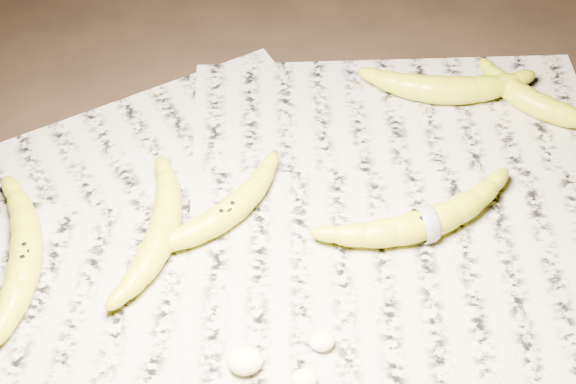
{
  "coord_description": "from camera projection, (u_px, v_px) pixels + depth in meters",
  "views": [
    {
      "loc": [
        -0.09,
        -0.56,
        0.79
      ],
      "look_at": [
        -0.02,
        0.05,
        0.05
      ],
      "focal_mm": 50.0,
      "sensor_mm": 36.0,
      "label": 1
    }
  ],
  "objects": [
    {
      "name": "newspaper_patch",
      "position": [
        287.0,
        250.0,
        0.96
      ],
      "size": [
        0.9,
        0.7,
        0.01
      ],
      "primitive_type": "cube",
      "color": "#A39D8C",
      "rests_on": "ground"
    },
    {
      "name": "banana_left_b",
      "position": [
        162.0,
        230.0,
        0.95
      ],
      "size": [
        0.11,
        0.2,
        0.04
      ],
      "primitive_type": null,
      "rotation": [
        0.0,
        0.0,
        1.3
      ],
      "color": "gold",
      "rests_on": "newspaper_patch"
    },
    {
      "name": "flesh_chunk_c",
      "position": [
        322.0,
        340.0,
        0.87
      ],
      "size": [
        0.03,
        0.02,
        0.02
      ],
      "primitive_type": "ellipsoid",
      "color": "#F1EBBA",
      "rests_on": "newspaper_patch"
    },
    {
      "name": "banana_center",
      "position": [
        226.0,
        212.0,
        0.97
      ],
      "size": [
        0.18,
        0.16,
        0.03
      ],
      "primitive_type": null,
      "rotation": [
        0.0,
        0.0,
        0.65
      ],
      "color": "gold",
      "rests_on": "newspaper_patch"
    },
    {
      "name": "flesh_chunk_b",
      "position": [
        304.0,
        378.0,
        0.84
      ],
      "size": [
        0.03,
        0.02,
        0.02
      ],
      "primitive_type": "ellipsoid",
      "color": "#F1EBBA",
      "rests_on": "newspaper_patch"
    },
    {
      "name": "banana_taped",
      "position": [
        426.0,
        222.0,
        0.96
      ],
      "size": [
        0.24,
        0.12,
        0.04
      ],
      "primitive_type": null,
      "rotation": [
        0.0,
        0.0,
        0.26
      ],
      "color": "gold",
      "rests_on": "newspaper_patch"
    },
    {
      "name": "banana_upper_a",
      "position": [
        449.0,
        88.0,
        1.1
      ],
      "size": [
        0.21,
        0.09,
        0.04
      ],
      "primitive_type": null,
      "rotation": [
        0.0,
        0.0,
        -0.14
      ],
      "color": "gold",
      "rests_on": "newspaper_patch"
    },
    {
      "name": "banana_upper_b",
      "position": [
        534.0,
        101.0,
        1.09
      ],
      "size": [
        0.16,
        0.16,
        0.03
      ],
      "primitive_type": null,
      "rotation": [
        0.0,
        0.0,
        -0.81
      ],
      "color": "gold",
      "rests_on": "newspaper_patch"
    },
    {
      "name": "banana_left_a",
      "position": [
        24.0,
        258.0,
        0.92
      ],
      "size": [
        0.06,
        0.22,
        0.04
      ],
      "primitive_type": null,
      "rotation": [
        0.0,
        0.0,
        1.56
      ],
      "color": "gold",
      "rests_on": "newspaper_patch"
    },
    {
      "name": "measuring_tape",
      "position": [
        426.0,
        222.0,
        0.96
      ],
      "size": [
        0.02,
        0.05,
        0.05
      ],
      "primitive_type": "torus",
      "rotation": [
        0.0,
        1.57,
        0.26
      ],
      "color": "white",
      "rests_on": "newspaper_patch"
    },
    {
      "name": "ground",
      "position": [
        313.0,
        248.0,
        0.97
      ],
      "size": [
        3.0,
        3.0,
        0.0
      ],
      "primitive_type": "plane",
      "color": "black",
      "rests_on": "ground"
    },
    {
      "name": "flesh_chunk_a",
      "position": [
        245.0,
        359.0,
        0.85
      ],
      "size": [
        0.04,
        0.03,
        0.02
      ],
      "primitive_type": "ellipsoid",
      "color": "#F1EBBA",
      "rests_on": "newspaper_patch"
    }
  ]
}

